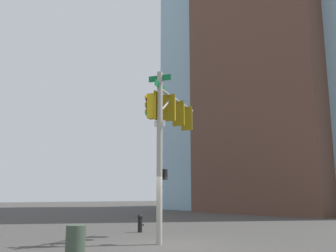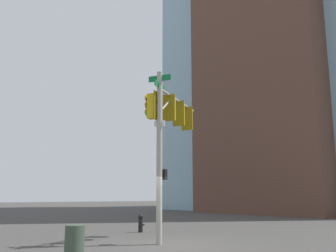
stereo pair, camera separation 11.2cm
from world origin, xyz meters
name	(u,v)px [view 2 (the right image)]	position (x,y,z in m)	size (l,w,h in m)	color
ground_plane	(167,245)	(0.00, 0.00, 0.00)	(200.00, 200.00, 0.00)	#423F3D
signal_pole_assembly	(169,125)	(0.80, 0.91, 4.74)	(4.12, 2.64, 6.68)	#9E998C
fire_hydrant	(141,222)	(1.86, 4.64, 0.47)	(0.34, 0.26, 0.87)	black
litter_bin	(75,242)	(-4.07, -0.97, 0.47)	(0.56, 0.56, 0.95)	#384738
building_brick_nearside	(304,7)	(31.85, 12.90, 25.55)	(24.76, 15.75, 51.10)	brown
building_brick_midblock	(295,94)	(44.34, 23.11, 18.35)	(22.73, 17.62, 36.69)	#4C3328
building_glass_tower	(300,2)	(35.73, 15.83, 28.79)	(27.74, 28.04, 57.58)	#8CB2C6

